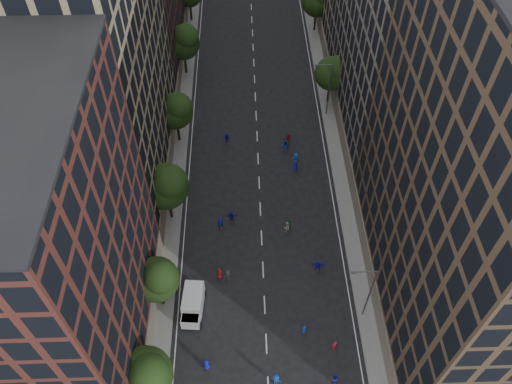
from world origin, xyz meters
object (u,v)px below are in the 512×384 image
cargo_van (193,304)px  skater_0 (207,365)px  skater_2 (334,379)px  streetlamp_near (368,291)px  skater_1 (304,330)px  streetlamp_far (328,87)px

cargo_van → skater_0: bearing=-70.6°
skater_2 → skater_0: bearing=-30.0°
streetlamp_near → skater_1: bearing=-163.0°
streetlamp_far → skater_0: size_ratio=5.58×
streetlamp_far → skater_2: 40.54m
streetlamp_near → skater_1: streetlamp_near is taller
skater_1 → skater_0: bearing=13.6°
streetlamp_near → skater_1: (-6.34, -1.94, -4.34)m
skater_1 → skater_2: bearing=110.5°
streetlamp_near → skater_0: bearing=-162.0°
cargo_van → skater_0: (1.68, -6.46, -0.51)m
streetlamp_near → skater_0: 17.87m
streetlamp_near → cargo_van: bearing=176.5°
streetlamp_near → skater_0: size_ratio=5.58×
streetlamp_far → skater_2: (-3.87, -40.12, -4.33)m
streetlamp_far → skater_2: size_ratio=5.40×
cargo_van → skater_1: bearing=-9.7°
cargo_van → skater_0: cargo_van is taller
streetlamp_far → streetlamp_near: bearing=-90.0°
streetlamp_far → skater_2: bearing=-95.5°
streetlamp_far → skater_1: streetlamp_far is taller
skater_1 → streetlamp_far: bearing=-105.2°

